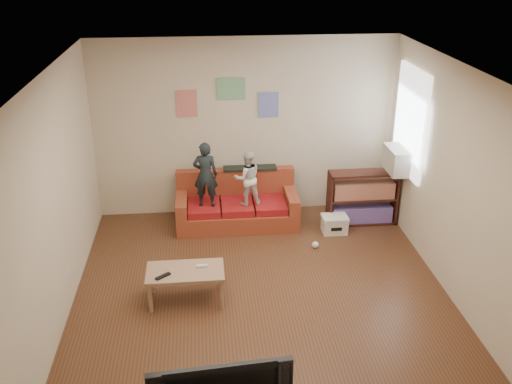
{
  "coord_description": "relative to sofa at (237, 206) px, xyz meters",
  "views": [
    {
      "loc": [
        -0.63,
        -5.67,
        3.95
      ],
      "look_at": [
        0.0,
        0.8,
        1.05
      ],
      "focal_mm": 40.0,
      "sensor_mm": 36.0,
      "label": 1
    }
  ],
  "objects": [
    {
      "name": "remote",
      "position": [
        -0.99,
        -2.1,
        0.15
      ],
      "size": [
        0.18,
        0.16,
        0.02
      ],
      "primitive_type": "cube",
      "rotation": [
        0.0,
        0.0,
        0.67
      ],
      "color": "black",
      "rests_on": "coffee_table"
    },
    {
      "name": "bookshelf",
      "position": [
        1.87,
        -0.19,
        0.1
      ],
      "size": [
        1.03,
        0.31,
        0.82
      ],
      "color": "#391810",
      "rests_on": "ground"
    },
    {
      "name": "window",
      "position": [
        2.39,
        -0.41,
        1.38
      ],
      "size": [
        0.04,
        1.08,
        1.48
      ],
      "primitive_type": "cube",
      "color": "white",
      "rests_on": "room_shell"
    },
    {
      "name": "artwork_right",
      "position": [
        0.52,
        0.42,
        1.44
      ],
      "size": [
        0.3,
        0.01,
        0.38
      ],
      "primitive_type": "cube",
      "color": "#727FCC",
      "rests_on": "room_shell"
    },
    {
      "name": "child_b",
      "position": [
        0.15,
        -0.16,
        0.52
      ],
      "size": [
        0.44,
        0.37,
        0.82
      ],
      "primitive_type": "imported",
      "rotation": [
        0.0,
        0.0,
        3.31
      ],
      "color": "silver",
      "rests_on": "sofa"
    },
    {
      "name": "artwork_center",
      "position": [
        -0.03,
        0.42,
        1.69
      ],
      "size": [
        0.42,
        0.01,
        0.32
      ],
      "primitive_type": "cube",
      "color": "#72B27F",
      "rests_on": "room_shell"
    },
    {
      "name": "tissue",
      "position": [
        1.03,
        -0.9,
        -0.22
      ],
      "size": [
        0.1,
        0.1,
        0.09
      ],
      "primitive_type": "sphere",
      "rotation": [
        0.0,
        0.0,
        -0.11
      ],
      "color": "white",
      "rests_on": "ground"
    },
    {
      "name": "artwork_left",
      "position": [
        -0.68,
        0.42,
        1.49
      ],
      "size": [
        0.3,
        0.01,
        0.4
      ],
      "primitive_type": "cube",
      "color": "#D87266",
      "rests_on": "room_shell"
    },
    {
      "name": "child_a",
      "position": [
        -0.45,
        -0.16,
        0.6
      ],
      "size": [
        0.38,
        0.27,
        0.97
      ],
      "primitive_type": "imported",
      "rotation": [
        0.0,
        0.0,
        3.03
      ],
      "color": "black",
      "rests_on": "sofa"
    },
    {
      "name": "room_shell",
      "position": [
        0.17,
        -2.06,
        1.09
      ],
      "size": [
        4.52,
        5.02,
        2.72
      ],
      "color": "brown",
      "rests_on": "ground"
    },
    {
      "name": "ac_unit",
      "position": [
        2.27,
        -0.41,
        0.82
      ],
      "size": [
        0.28,
        0.55,
        0.35
      ],
      "primitive_type": "cube",
      "color": "#B7B2A3",
      "rests_on": "window"
    },
    {
      "name": "coffee_table",
      "position": [
        -0.74,
        -1.98,
        0.08
      ],
      "size": [
        0.9,
        0.5,
        0.41
      ],
      "color": "tan",
      "rests_on": "ground"
    },
    {
      "name": "game_controller",
      "position": [
        -0.54,
        -1.93,
        0.16
      ],
      "size": [
        0.14,
        0.05,
        0.03
      ],
      "primitive_type": "cube",
      "rotation": [
        0.0,
        0.0,
        0.05
      ],
      "color": "silver",
      "rests_on": "coffee_table"
    },
    {
      "name": "sofa",
      "position": [
        0.0,
        0.0,
        0.0
      ],
      "size": [
        1.79,
        0.82,
        0.79
      ],
      "color": "#953C24",
      "rests_on": "ground"
    },
    {
      "name": "file_box",
      "position": [
        1.4,
        -0.47,
        -0.13
      ],
      "size": [
        0.37,
        0.28,
        0.26
      ],
      "color": "white",
      "rests_on": "ground"
    }
  ]
}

